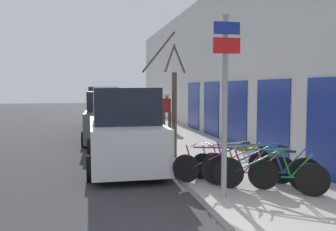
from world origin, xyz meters
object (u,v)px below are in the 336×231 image
object	(u,v)px
bicycle_2	(223,169)
bicycle_4	(232,161)
signpost	(225,99)
street_tree	(173,105)
bicycle_3	(246,165)
pedestrian_near	(167,109)
parked_car_0	(124,132)
parked_car_2	(103,109)
bicycle_0	(269,173)
parked_car_1	(109,119)
bicycle_1	(260,169)

from	to	relation	value
bicycle_2	bicycle_4	bearing A→B (deg)	0.26
signpost	street_tree	size ratio (longest dim) A/B	0.92
signpost	street_tree	xyz separation A→B (m)	(-0.01, 4.29, -0.31)
bicycle_3	pedestrian_near	world-z (taller)	pedestrian_near
signpost	parked_car_0	world-z (taller)	signpost
pedestrian_near	bicycle_2	bearing A→B (deg)	85.11
parked_car_0	parked_car_2	world-z (taller)	parked_car_2
street_tree	bicycle_0	bearing A→B (deg)	-76.41
bicycle_3	parked_car_1	world-z (taller)	parked_car_1
bicycle_2	bicycle_3	xyz separation A→B (m)	(0.66, 0.28, -0.01)
bicycle_0	bicycle_1	bearing A→B (deg)	42.45
signpost	parked_car_1	bearing A→B (deg)	100.34
bicycle_4	street_tree	size ratio (longest dim) A/B	0.56
signpost	street_tree	distance (m)	4.30
bicycle_1	street_tree	xyz separation A→B (m)	(-0.96, 3.87, 1.19)
parked_car_2	pedestrian_near	bearing A→B (deg)	-47.33
bicycle_2	street_tree	distance (m)	3.73
bicycle_0	parked_car_0	xyz separation A→B (m)	(-2.55, 3.59, 0.48)
bicycle_1	bicycle_2	world-z (taller)	bicycle_1
signpost	parked_car_2	distance (m)	14.81
bicycle_0	street_tree	bearing A→B (deg)	47.74
signpost	pedestrian_near	bearing A→B (deg)	83.36
bicycle_2	pedestrian_near	distance (m)	10.67
bicycle_4	parked_car_2	size ratio (longest dim) A/B	0.46
bicycle_0	parked_car_2	xyz separation A→B (m)	(-2.63, 14.58, 0.51)
bicycle_1	parked_car_0	world-z (taller)	parked_car_0
parked_car_0	street_tree	size ratio (longest dim) A/B	1.19
parked_car_0	parked_car_1	bearing A→B (deg)	91.50
bicycle_1	bicycle_3	size ratio (longest dim) A/B	1.17
signpost	bicycle_3	distance (m)	2.09
bicycle_1	street_tree	size ratio (longest dim) A/B	0.58
bicycle_3	parked_car_1	distance (m)	8.39
parked_car_1	parked_car_2	distance (m)	5.67
signpost	parked_car_0	bearing A→B (deg)	112.80
bicycle_0	bicycle_4	size ratio (longest dim) A/B	0.91
bicycle_4	bicycle_2	bearing A→B (deg)	140.01
pedestrian_near	bicycle_1	bearing A→B (deg)	88.83
bicycle_3	bicycle_4	world-z (taller)	bicycle_3
bicycle_0	pedestrian_near	world-z (taller)	pedestrian_near
bicycle_1	parked_car_2	xyz separation A→B (m)	(-2.59, 14.26, 0.48)
bicycle_1	street_tree	bearing A→B (deg)	43.33
bicycle_0	parked_car_1	world-z (taller)	parked_car_1
bicycle_1	parked_car_1	world-z (taller)	parked_car_1
parked_car_2	parked_car_1	bearing A→B (deg)	-89.15
pedestrian_near	signpost	bearing A→B (deg)	84.12
bicycle_1	parked_car_2	bearing A→B (deg)	39.61
pedestrian_near	street_tree	size ratio (longest dim) A/B	0.48
parked_car_0	pedestrian_near	size ratio (longest dim) A/B	2.48
bicycle_2	parked_car_2	world-z (taller)	parked_car_2
bicycle_4	parked_car_1	world-z (taller)	parked_car_1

